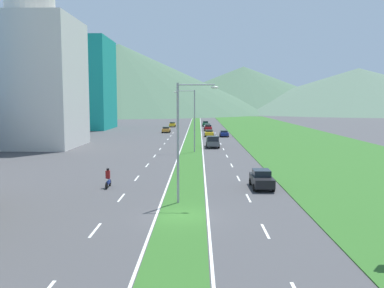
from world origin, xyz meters
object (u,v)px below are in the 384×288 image
at_px(car_0, 166,130).
at_px(car_7, 208,128).
at_px(car_3, 205,124).
at_px(car_4, 262,179).
at_px(street_lamp_near, 183,134).
at_px(car_6, 172,124).
at_px(street_lamp_mid, 192,116).
at_px(car_5, 209,133).
at_px(car_1, 207,126).
at_px(motorcycle_rider, 108,179).
at_px(car_2, 224,133).
at_px(pickup_truck_0, 213,142).

xyz_separation_m(car_0, car_7, (10.44, 6.14, 0.05)).
bearing_deg(car_3, car_4, 2.23).
height_order(car_4, car_7, car_4).
bearing_deg(street_lamp_near, car_4, 39.76).
bearing_deg(car_6, car_7, -147.13).
relative_size(street_lamp_mid, car_5, 2.33).
distance_m(street_lamp_near, car_7, 76.90).
xyz_separation_m(street_lamp_near, car_3, (3.28, 96.28, -4.45)).
xyz_separation_m(car_1, motorcycle_rider, (-10.53, -78.52, -0.01)).
relative_size(car_1, car_3, 1.11).
height_order(car_1, car_6, car_6).
bearing_deg(car_2, street_lamp_near, -6.49).
bearing_deg(car_0, car_1, -37.44).
bearing_deg(street_lamp_near, car_7, 87.27).
height_order(car_3, motorcycle_rider, motorcycle_rider).
distance_m(car_1, car_5, 24.13).
distance_m(car_2, car_4, 53.45).
bearing_deg(car_2, car_5, -105.43).
bearing_deg(car_0, car_3, -21.33).
bearing_deg(car_4, motorcycle_rider, -89.80).
bearing_deg(car_2, car_7, -170.12).
bearing_deg(car_7, car_3, -178.87).
bearing_deg(car_0, car_6, -0.37).
distance_m(car_0, car_5, 14.71).
relative_size(car_1, car_2, 1.12).
distance_m(car_5, pickup_truck_0, 22.01).
bearing_deg(street_lamp_mid, car_5, 83.50).
height_order(street_lamp_near, motorcycle_rider, street_lamp_near).
distance_m(car_1, motorcycle_rider, 79.23).
bearing_deg(car_7, car_5, -0.60).
relative_size(car_0, car_3, 1.04).
height_order(car_3, car_5, car_3).
distance_m(car_2, car_6, 36.06).
xyz_separation_m(car_2, car_7, (-3.06, 17.57, 0.09)).
height_order(street_lamp_near, car_4, street_lamp_near).
bearing_deg(street_lamp_near, car_0, 95.49).
height_order(car_2, car_4, car_4).
relative_size(car_2, car_3, 0.99).
xyz_separation_m(car_3, car_6, (-9.91, -3.67, -0.04)).
relative_size(street_lamp_near, car_6, 2.19).
relative_size(car_0, pickup_truck_0, 0.79).
bearing_deg(car_4, pickup_truck_0, -174.23).
height_order(car_4, pickup_truck_0, pickup_truck_0).
distance_m(car_0, car_6, 22.07).
distance_m(car_4, car_7, 71.09).
distance_m(car_7, motorcycle_rider, 71.85).
distance_m(car_3, car_5, 36.28).
relative_size(car_1, car_6, 1.10).
relative_size(street_lamp_near, car_7, 2.16).
relative_size(street_lamp_mid, car_4, 2.21).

